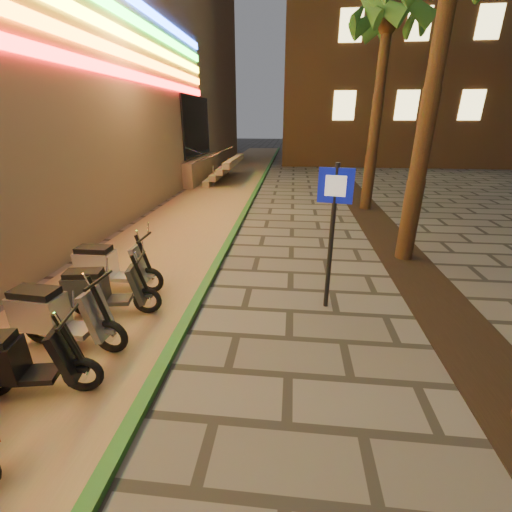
# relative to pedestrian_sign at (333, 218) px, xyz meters

# --- Properties ---
(parking_strip) EXTENTS (3.40, 60.00, 0.01)m
(parking_strip) POSITION_rel_pedestrian_sign_xyz_m (-4.09, 5.58, -1.66)
(parking_strip) COLOR #8C7251
(parking_strip) RESTS_ON ground
(green_curb) EXTENTS (0.18, 60.00, 0.10)m
(green_curb) POSITION_rel_pedestrian_sign_xyz_m (-2.39, 5.58, -1.62)
(green_curb) COLOR #246024
(green_curb) RESTS_ON ground
(planting_strip) EXTENTS (1.20, 40.00, 0.02)m
(planting_strip) POSITION_rel_pedestrian_sign_xyz_m (2.11, 0.58, -1.66)
(planting_strip) COLOR black
(planting_strip) RESTS_ON ground
(palm_d) EXTENTS (2.97, 3.02, 7.16)m
(palm_d) POSITION_rel_pedestrian_sign_xyz_m (2.11, 7.58, 4.28)
(palm_d) COLOR #472D19
(palm_d) RESTS_ON ground
(pedestrian_sign) EXTENTS (0.56, 0.14, 2.58)m
(pedestrian_sign) POSITION_rel_pedestrian_sign_xyz_m (0.00, 0.00, 0.00)
(pedestrian_sign) COLOR black
(pedestrian_sign) RESTS_ON ground
(scooter_6) EXTENTS (1.62, 0.71, 1.14)m
(scooter_6) POSITION_rel_pedestrian_sign_xyz_m (-3.96, -2.61, -1.17)
(scooter_6) COLOR black
(scooter_6) RESTS_ON ground
(scooter_7) EXTENTS (1.75, 0.61, 1.23)m
(scooter_7) POSITION_rel_pedestrian_sign_xyz_m (-4.07, -1.64, -1.14)
(scooter_7) COLOR black
(scooter_7) RESTS_ON ground
(scooter_8) EXTENTS (1.59, 0.69, 1.11)m
(scooter_8) POSITION_rel_pedestrian_sign_xyz_m (-3.89, -0.72, -1.19)
(scooter_8) COLOR black
(scooter_8) RESTS_ON ground
(scooter_9) EXTENTS (1.70, 0.60, 1.20)m
(scooter_9) POSITION_rel_pedestrian_sign_xyz_m (-4.21, 0.18, -1.15)
(scooter_9) COLOR black
(scooter_9) RESTS_ON ground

